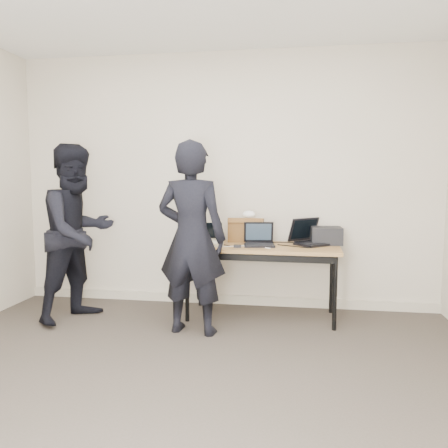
% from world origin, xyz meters
% --- Properties ---
extents(room, '(4.60, 4.60, 2.80)m').
position_xyz_m(room, '(0.00, 0.00, 1.35)').
color(room, '#3F372F').
rests_on(room, ground).
extents(desk, '(1.52, 0.70, 0.72)m').
position_xyz_m(desk, '(0.44, 1.83, 0.66)').
color(desk, olive).
rests_on(desk, ground).
extents(laptop_beige, '(0.32, 0.31, 0.23)m').
position_xyz_m(laptop_beige, '(-0.08, 1.80, 0.77)').
color(laptop_beige, '#C1B89B').
rests_on(laptop_beige, desk).
extents(laptop_center, '(0.32, 0.31, 0.23)m').
position_xyz_m(laptop_center, '(0.41, 1.83, 0.77)').
color(laptop_center, black).
rests_on(laptop_center, desk).
extents(laptop_right, '(0.49, 0.49, 0.26)m').
position_xyz_m(laptop_right, '(0.92, 1.99, 0.78)').
color(laptop_right, black).
rests_on(laptop_right, desk).
extents(leather_satchel, '(0.36, 0.18, 0.25)m').
position_xyz_m(leather_satchel, '(0.26, 2.06, 0.85)').
color(leather_satchel, brown).
rests_on(leather_satchel, desk).
extents(tissue, '(0.13, 0.10, 0.08)m').
position_xyz_m(tissue, '(0.29, 2.07, 1.00)').
color(tissue, white).
rests_on(tissue, leather_satchel).
extents(equipment_box, '(0.31, 0.27, 0.17)m').
position_xyz_m(equipment_box, '(1.07, 2.03, 0.81)').
color(equipment_box, black).
rests_on(equipment_box, desk).
extents(power_brick, '(0.07, 0.05, 0.03)m').
position_xyz_m(power_brick, '(0.22, 1.67, 0.73)').
color(power_brick, black).
rests_on(power_brick, desk).
extents(cables, '(1.16, 0.42, 0.01)m').
position_xyz_m(cables, '(0.49, 1.83, 0.72)').
color(cables, silver).
rests_on(cables, desk).
extents(person_typist, '(0.66, 0.48, 1.70)m').
position_xyz_m(person_typist, '(-0.14, 1.31, 0.85)').
color(person_typist, black).
rests_on(person_typist, ground).
extents(person_observer, '(0.92, 1.02, 1.70)m').
position_xyz_m(person_observer, '(-1.32, 1.53, 0.85)').
color(person_observer, black).
rests_on(person_observer, ground).
extents(baseboard, '(4.50, 0.03, 0.10)m').
position_xyz_m(baseboard, '(0.00, 2.23, 0.05)').
color(baseboard, '#BBB19B').
rests_on(baseboard, ground).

